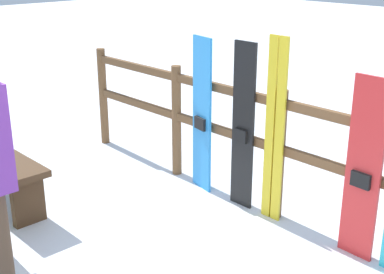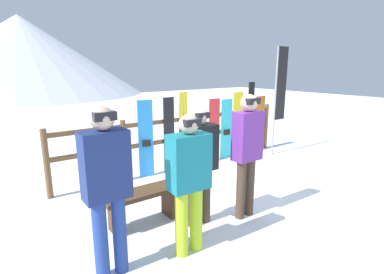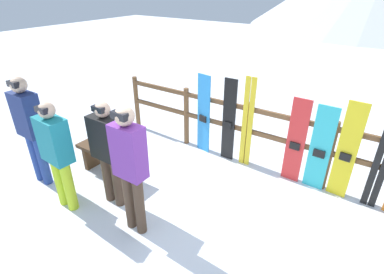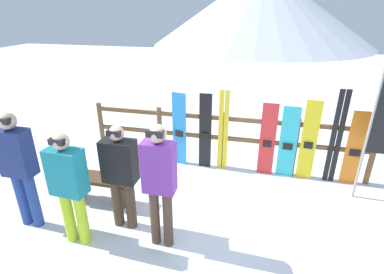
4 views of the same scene
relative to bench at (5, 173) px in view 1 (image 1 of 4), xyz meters
name	(u,v)px [view 1 (image 1 of 4)]	position (x,y,z in m)	size (l,w,h in m)	color
fence	(280,143)	(1.83, 1.69, 0.35)	(5.50, 0.10, 1.18)	brown
bench	(5,173)	(0.00, 0.00, 0.00)	(1.11, 0.36, 0.50)	#4C331E
snowboard_blue	(202,116)	(0.92, 1.63, 0.41)	(0.29, 0.10, 1.53)	#288CE0
snowboard_black_stripe	(243,127)	(1.45, 1.63, 0.42)	(0.24, 0.06, 1.55)	black
ski_pair_yellow	(275,132)	(1.81, 1.64, 0.47)	(0.20, 0.02, 1.64)	yellow
snowboard_red	(363,171)	(2.66, 1.63, 0.37)	(0.29, 0.06, 1.45)	red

